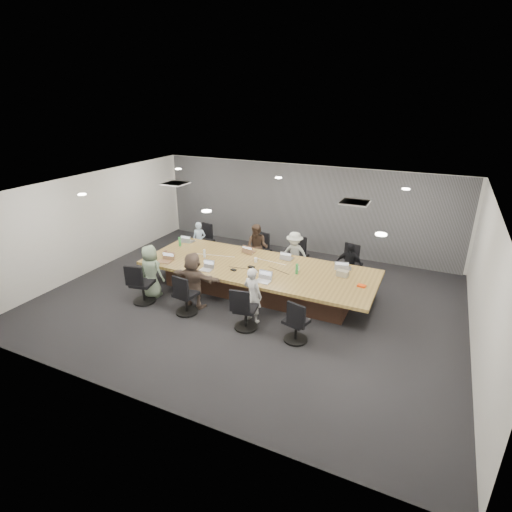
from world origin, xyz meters
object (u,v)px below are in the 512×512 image
at_px(person_1, 257,247).
at_px(laptop_4, 164,262).
at_px(person_3, 349,265).
at_px(bottle_clear, 204,253).
at_px(snack_packet, 362,286).
at_px(laptop_2, 287,258).
at_px(chair_2, 298,258).
at_px(bottle_green_right, 297,269).
at_px(chair_5, 186,297).
at_px(laptop_1, 249,251).
at_px(laptop_0, 189,241).
at_px(chair_6, 246,312).
at_px(chair_3, 351,267).
at_px(canvas_bag, 343,273).
at_px(chair_7, 296,325).
at_px(laptop_5, 206,270).
at_px(person_2, 294,254).
at_px(person_6, 253,295).
at_px(laptop_6, 263,281).
at_px(stapler, 269,273).
at_px(mug_brown, 166,252).
at_px(chair_1, 262,253).
at_px(person_0, 199,241).
at_px(laptop_3, 344,268).
at_px(person_4, 151,271).
at_px(conference_table, 258,278).
at_px(chair_0, 206,243).
at_px(person_5, 194,280).

relative_size(person_1, laptop_4, 3.91).
bearing_deg(person_3, bottle_clear, -156.54).
bearing_deg(snack_packet, laptop_2, 157.77).
xyz_separation_m(chair_2, bottle_green_right, (0.56, -1.73, 0.46)).
height_order(chair_5, laptop_1, chair_5).
distance_m(laptop_0, bottle_green_right, 3.80).
bearing_deg(laptop_2, bottle_clear, 25.06).
bearing_deg(chair_5, chair_6, 7.38).
height_order(chair_3, person_3, person_3).
xyz_separation_m(laptop_2, canvas_bag, (1.61, -0.50, 0.06)).
distance_m(chair_7, person_1, 3.84).
relative_size(chair_7, person_3, 0.63).
bearing_deg(laptop_5, chair_7, -21.20).
height_order(person_2, snack_packet, person_2).
xyz_separation_m(person_6, canvas_bag, (1.61, 1.65, 0.16)).
distance_m(chair_3, person_2, 1.60).
relative_size(chair_3, chair_6, 1.00).
xyz_separation_m(laptop_6, stapler, (-0.04, 0.47, 0.02)).
bearing_deg(laptop_6, mug_brown, 172.61).
distance_m(bottle_green_right, snack_packet, 1.59).
bearing_deg(chair_3, chair_1, 14.65).
bearing_deg(laptop_1, person_0, -3.89).
xyz_separation_m(person_3, stapler, (-1.58, -1.68, 0.15)).
height_order(laptop_1, laptop_3, same).
bearing_deg(snack_packet, person_3, 113.05).
relative_size(laptop_3, bottle_green_right, 1.35).
xyz_separation_m(laptop_4, bottle_green_right, (3.40, 0.77, 0.12)).
bearing_deg(person_2, chair_2, 90.96).
xyz_separation_m(laptop_6, bottle_green_right, (0.57, 0.77, 0.12)).
distance_m(chair_2, laptop_2, 0.96).
bearing_deg(laptop_1, mug_brown, 40.43).
xyz_separation_m(laptop_6, snack_packet, (2.15, 0.72, 0.01)).
bearing_deg(person_4, conference_table, -149.62).
xyz_separation_m(laptop_6, canvas_bag, (1.61, 1.10, 0.06)).
bearing_deg(chair_6, laptop_3, 48.55).
bearing_deg(conference_table, chair_5, -121.90).
distance_m(conference_table, chair_7, 2.38).
height_order(conference_table, chair_3, chair_3).
distance_m(laptop_2, person_3, 1.64).
height_order(chair_0, person_3, person_3).
xyz_separation_m(chair_1, snack_packet, (3.29, -1.78, 0.40)).
relative_size(person_3, laptop_6, 3.59).
bearing_deg(person_6, chair_6, 103.69).
relative_size(person_6, bottle_green_right, 5.09).
bearing_deg(chair_5, canvas_bag, 39.62).
bearing_deg(person_5, person_2, -119.86).
height_order(laptop_2, person_3, person_3).
distance_m(person_0, laptop_3, 4.71).
bearing_deg(canvas_bag, chair_1, 153.06).
relative_size(chair_5, laptop_2, 2.61).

